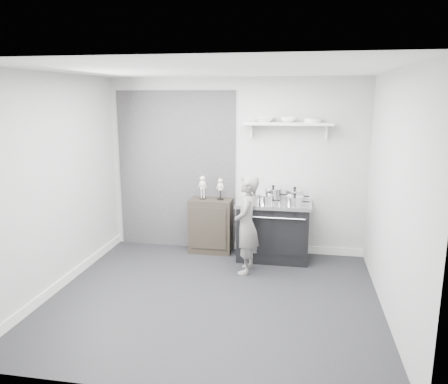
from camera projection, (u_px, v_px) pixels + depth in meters
The scene contains 16 objects.
ground at pixel (213, 298), 5.34m from camera, with size 4.00×4.00×0.00m, color black.
room_shell at pixel (207, 163), 5.15m from camera, with size 4.02×3.62×2.71m.
wall_shelf at pixel (288, 124), 6.38m from camera, with size 1.30×0.26×0.24m.
stove at pixel (273, 230), 6.56m from camera, with size 1.10×0.69×0.88m.
side_cabinet at pixel (211, 225), 6.86m from camera, with size 0.65×0.38×0.85m, color black.
child at pixel (247, 225), 5.99m from camera, with size 0.50×0.33×1.37m, color slate.
pot_front_left at pixel (254, 198), 6.42m from camera, with size 0.32×0.23×0.17m.
pot_back_left at pixel (273, 194), 6.58m from camera, with size 0.35×0.27×0.23m.
pot_back_right at pixel (295, 195), 6.50m from camera, with size 0.35×0.27×0.22m.
pot_front_right at pixel (295, 201), 6.22m from camera, with size 0.34×0.26×0.18m.
pot_front_center at pixel (267, 200), 6.30m from camera, with size 0.30×0.21×0.18m.
skeleton_full at pixel (203, 186), 6.74m from camera, with size 0.12×0.08×0.42m, color beige, non-canonical shape.
skeleton_torso at pixel (220, 187), 6.70m from camera, with size 0.11×0.07×0.38m, color beige, non-canonical shape.
bowl_large at pixel (265, 120), 6.42m from camera, with size 0.30×0.30×0.07m, color white.
bowl_small at pixel (288, 120), 6.36m from camera, with size 0.23×0.23×0.07m, color white.
plate_stack at pixel (313, 120), 6.31m from camera, with size 0.25×0.25×0.06m, color silver.
Camera 1 is at (1.00, -4.84, 2.41)m, focal length 35.00 mm.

